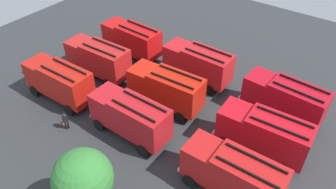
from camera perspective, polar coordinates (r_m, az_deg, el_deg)
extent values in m
plane|color=#2D3033|center=(30.89, 0.00, -2.01)|extent=(54.87, 54.87, 0.00)
cube|color=red|center=(30.79, 15.58, 1.17)|extent=(2.33, 2.61, 2.60)
cube|color=#8C9EAD|center=(30.91, 13.97, 2.40)|extent=(0.19, 2.13, 1.46)
cube|color=red|center=(29.93, 21.52, -1.25)|extent=(4.93, 2.75, 2.90)
cube|color=black|center=(28.46, 21.74, 0.46)|extent=(4.32, 0.35, 0.12)
cube|color=black|center=(29.56, 22.72, 1.74)|extent=(4.32, 0.35, 0.12)
cube|color=silver|center=(31.83, 13.34, 0.40)|extent=(0.33, 2.38, 0.28)
cylinder|color=black|center=(30.92, 13.77, -2.00)|extent=(1.12, 0.41, 1.10)
cylinder|color=black|center=(32.68, 15.76, 0.17)|extent=(1.12, 0.41, 1.10)
cylinder|color=black|center=(29.92, 21.99, -5.83)|extent=(1.12, 0.41, 1.10)
cylinder|color=black|center=(31.74, 23.56, -3.37)|extent=(1.12, 0.41, 1.10)
cube|color=red|center=(34.10, 1.76, 6.82)|extent=(2.23, 2.53, 2.60)
cube|color=#8C9EAD|center=(34.46, 0.34, 7.82)|extent=(0.10, 2.13, 1.46)
cube|color=red|center=(32.47, 6.81, 5.01)|extent=(4.83, 2.56, 2.90)
cube|color=black|center=(31.11, 6.36, 6.84)|extent=(4.32, 0.17, 0.12)
cube|color=black|center=(32.14, 7.67, 7.87)|extent=(4.32, 0.17, 0.12)
cube|color=silver|center=(35.32, 0.13, 5.87)|extent=(0.23, 2.38, 0.28)
cylinder|color=black|center=(34.25, 0.26, 3.88)|extent=(1.10, 0.36, 1.10)
cylinder|color=black|center=(35.87, 2.57, 5.64)|extent=(1.10, 0.36, 1.10)
cylinder|color=black|center=(32.15, 7.28, 0.81)|extent=(1.10, 0.36, 1.10)
cylinder|color=black|center=(33.87, 9.38, 2.82)|extent=(1.10, 0.36, 1.10)
cube|color=red|center=(38.76, -9.01, 10.60)|extent=(2.29, 2.58, 2.60)
cube|color=#8C9EAD|center=(39.32, -10.15, 11.42)|extent=(0.16, 2.13, 1.46)
cube|color=red|center=(36.47, -5.15, 9.27)|extent=(4.89, 2.68, 2.90)
cube|color=black|center=(35.28, -6.07, 11.03)|extent=(4.32, 0.28, 0.12)
cube|color=black|center=(36.16, -4.54, 11.86)|extent=(4.32, 0.28, 0.12)
cube|color=silver|center=(40.11, -10.06, 9.63)|extent=(0.29, 2.38, 0.28)
cylinder|color=black|center=(38.97, -10.26, 7.99)|extent=(1.11, 0.39, 1.10)
cylinder|color=black|center=(40.34, -7.77, 9.42)|extent=(1.11, 0.39, 1.10)
cylinder|color=black|center=(35.91, -4.88, 5.57)|extent=(1.11, 0.39, 1.10)
cylinder|color=black|center=(37.40, -2.39, 7.18)|extent=(1.11, 0.39, 1.10)
cube|color=red|center=(26.89, 11.52, -4.53)|extent=(2.33, 2.61, 2.60)
cube|color=#8C9EAD|center=(26.93, 9.58, -3.24)|extent=(0.19, 2.13, 1.46)
cube|color=red|center=(26.23, 18.54, -7.05)|extent=(4.93, 2.75, 2.90)
cube|color=black|center=(24.67, 18.78, -5.51)|extent=(4.32, 0.35, 0.12)
cube|color=black|center=(25.70, 19.73, -3.66)|extent=(4.32, 0.35, 0.12)
cube|color=silver|center=(27.97, 8.99, -5.34)|extent=(0.33, 2.38, 0.28)
cylinder|color=black|center=(27.22, 9.68, -8.22)|extent=(1.12, 0.41, 1.10)
cylinder|color=black|center=(28.83, 11.75, -5.22)|extent=(1.12, 0.41, 1.10)
cylinder|color=black|center=(26.54, 19.42, -12.16)|extent=(1.12, 0.41, 1.10)
cylinder|color=black|center=(28.19, 20.91, -8.82)|extent=(1.12, 0.41, 1.10)
cube|color=red|center=(30.74, -4.18, 2.66)|extent=(2.33, 2.62, 2.60)
cube|color=#8C9EAD|center=(31.10, -5.76, 3.74)|extent=(0.20, 2.13, 1.46)
cube|color=red|center=(29.06, 1.37, 0.66)|extent=(4.93, 2.76, 2.90)
cube|color=black|center=(27.64, 0.66, 2.46)|extent=(4.32, 0.36, 0.12)
cube|color=black|center=(28.59, 2.15, 3.84)|extent=(4.32, 0.36, 0.12)
cube|color=silver|center=(32.04, -5.81, 1.70)|extent=(0.33, 2.38, 0.28)
cylinder|color=black|center=(31.06, -5.65, -0.63)|extent=(1.12, 0.41, 1.10)
cylinder|color=black|center=(32.53, -3.08, 1.63)|extent=(1.12, 0.41, 1.10)
cylinder|color=black|center=(28.92, 2.07, -4.03)|extent=(1.12, 0.41, 1.10)
cylinder|color=black|center=(30.49, 4.43, -1.44)|extent=(1.12, 0.41, 1.10)
cube|color=red|center=(35.99, -14.92, 7.31)|extent=(2.29, 2.58, 2.60)
cube|color=#8C9EAD|center=(36.55, -16.14, 8.17)|extent=(0.16, 2.13, 1.46)
cube|color=red|center=(33.65, -10.84, 5.88)|extent=(4.89, 2.67, 2.90)
cube|color=black|center=(32.43, -12.00, 7.63)|extent=(4.32, 0.28, 0.12)
cube|color=black|center=(33.24, -10.36, 8.70)|extent=(4.32, 0.28, 0.12)
cube|color=silver|center=(37.39, -15.90, 6.31)|extent=(0.29, 2.38, 0.28)
cylinder|color=black|center=(36.32, -16.08, 4.45)|extent=(1.11, 0.39, 1.10)
cylinder|color=black|center=(37.58, -13.44, 6.22)|extent=(1.11, 0.39, 1.10)
cylinder|color=black|center=(33.22, -10.38, 1.86)|extent=(1.11, 0.39, 1.10)
cylinder|color=black|center=(34.58, -7.71, 3.87)|extent=(1.11, 0.39, 1.10)
cube|color=red|center=(23.89, 5.96, -10.89)|extent=(2.25, 2.54, 2.60)
cube|color=#8C9EAD|center=(23.98, 3.83, -9.33)|extent=(0.12, 2.13, 1.46)
cube|color=red|center=(23.02, 13.72, -14.26)|extent=(4.84, 2.59, 2.90)
cube|color=black|center=(21.38, 13.59, -13.00)|extent=(4.32, 0.20, 0.12)
cube|color=black|center=(22.25, 15.08, -10.62)|extent=(4.32, 0.20, 0.12)
cube|color=silver|center=(25.14, 3.39, -11.39)|extent=(0.24, 2.38, 0.28)
cylinder|color=black|center=(24.51, 3.82, -14.80)|extent=(1.11, 0.37, 1.10)
cylinder|color=black|center=(25.83, 6.72, -11.21)|extent=(1.11, 0.37, 1.10)
cube|color=red|center=(28.28, -10.32, -1.77)|extent=(2.20, 2.50, 2.60)
cube|color=#8C9EAD|center=(28.71, -11.88, -0.47)|extent=(0.08, 2.13, 1.46)
cube|color=red|center=(26.28, -4.92, -4.51)|extent=(4.80, 2.51, 2.90)
cube|color=black|center=(24.85, -6.14, -2.77)|extent=(4.32, 0.12, 0.12)
cube|color=black|center=(25.61, -4.12, -1.12)|extent=(4.32, 0.12, 0.12)
cube|color=silver|center=(29.73, -11.72, -2.54)|extent=(0.20, 2.38, 0.28)
cylinder|color=black|center=(28.86, -11.92, -5.19)|extent=(1.10, 0.35, 1.10)
cylinder|color=black|center=(30.00, -8.66, -2.66)|extent=(1.10, 0.35, 1.10)
cylinder|color=black|center=(26.33, -4.41, -9.72)|extent=(1.10, 0.35, 1.10)
cylinder|color=black|center=(27.57, -1.19, -6.72)|extent=(1.10, 0.35, 1.10)
cube|color=red|center=(33.82, -21.14, 3.60)|extent=(2.27, 2.56, 2.60)
cube|color=#8C9EAD|center=(34.43, -22.32, 4.57)|extent=(0.14, 2.13, 1.46)
cube|color=red|center=(31.27, -17.29, 1.80)|extent=(4.87, 2.64, 2.90)
cube|color=black|center=(30.07, -18.82, 3.51)|extent=(4.32, 0.25, 0.12)
cube|color=black|center=(30.72, -16.90, 4.77)|extent=(4.32, 0.25, 0.12)
cube|color=silver|center=(35.32, -21.90, 2.69)|extent=(0.27, 2.38, 0.28)
cylinder|color=black|center=(34.35, -22.27, 0.61)|extent=(1.11, 0.38, 1.10)
cylinder|color=black|center=(35.33, -19.28, 2.62)|extent=(1.11, 0.38, 1.10)
cylinder|color=black|center=(30.99, -16.87, -2.57)|extent=(1.11, 0.38, 1.10)
cylinder|color=black|center=(32.07, -13.75, -0.26)|extent=(1.11, 0.38, 1.10)
cylinder|color=black|center=(38.88, -13.54, 7.19)|extent=(0.16, 0.16, 0.85)
cylinder|color=black|center=(38.80, -13.25, 7.17)|extent=(0.16, 0.16, 0.85)
cube|color=gold|center=(38.44, -13.57, 8.18)|extent=(0.48, 0.40, 0.74)
sphere|color=#9E704C|center=(38.20, -13.68, 8.80)|extent=(0.24, 0.24, 0.24)
cylinder|color=gold|center=(38.15, -13.70, 8.93)|extent=(0.30, 0.30, 0.07)
cylinder|color=black|center=(29.77, -17.07, -5.05)|extent=(0.16, 0.16, 0.80)
cylinder|color=black|center=(29.74, -17.44, -5.21)|extent=(0.16, 0.16, 0.80)
cube|color=black|center=(29.26, -17.53, -4.08)|extent=(0.35, 0.47, 0.69)
sphere|color=beige|center=(28.96, -17.70, -3.41)|extent=(0.23, 0.23, 0.23)
cylinder|color=black|center=(28.90, -17.74, -3.28)|extent=(0.28, 0.28, 0.07)
cylinder|color=black|center=(37.35, -22.60, 3.58)|extent=(0.16, 0.16, 0.82)
cylinder|color=black|center=(37.51, -22.51, 3.76)|extent=(0.16, 0.16, 0.82)
cube|color=#B7140F|center=(37.03, -22.84, 4.63)|extent=(0.44, 0.48, 0.71)
sphere|color=tan|center=(36.79, -23.02, 5.23)|extent=(0.23, 0.23, 0.23)
cylinder|color=#B7140F|center=(36.74, -23.06, 5.35)|extent=(0.29, 0.29, 0.07)
sphere|color=#337A33|center=(21.00, -14.65, -13.97)|extent=(3.77, 3.77, 3.77)
cone|color=#F2600C|center=(39.19, -3.47, 8.35)|extent=(0.43, 0.43, 0.61)
cone|color=#F2600C|center=(30.37, -17.72, -4.37)|extent=(0.45, 0.45, 0.64)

